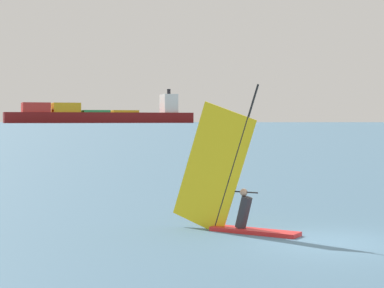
% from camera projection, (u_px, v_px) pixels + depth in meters
% --- Properties ---
extents(ground_plane, '(4000.00, 4000.00, 0.00)m').
position_uv_depth(ground_plane, '(331.00, 242.00, 17.80)').
color(ground_plane, '#476B84').
extents(windsurfer, '(2.69, 3.50, 4.44)m').
position_uv_depth(windsurfer, '(231.00, 194.00, 19.57)').
color(windsurfer, red).
rests_on(windsurfer, ground_plane).
extents(cargo_ship, '(210.44, 43.05, 38.96)m').
position_uv_depth(cargo_ship, '(99.00, 115.00, 746.12)').
color(cargo_ship, maroon).
rests_on(cargo_ship, ground_plane).
extents(distant_headland, '(648.76, 423.60, 49.59)m').
position_uv_depth(distant_headland, '(145.00, 111.00, 1578.98)').
color(distant_headland, '#60665B').
rests_on(distant_headland, ground_plane).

